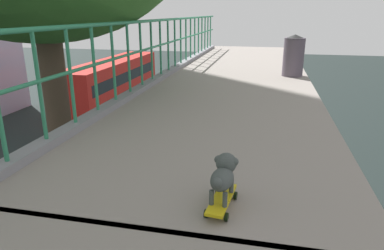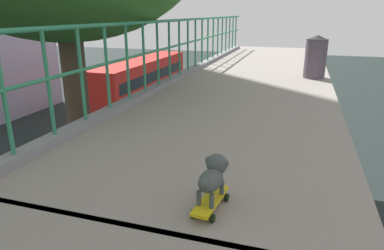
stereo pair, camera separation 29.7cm
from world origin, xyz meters
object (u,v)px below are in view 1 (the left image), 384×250
(toy_skateboard, at_px, (222,200))
(litter_bin, at_px, (294,55))
(car_white_fifth, at_px, (71,180))
(small_dog, at_px, (224,173))
(city_bus, at_px, (114,82))

(toy_skateboard, xyz_separation_m, litter_bin, (0.85, 6.11, 0.42))
(car_white_fifth, relative_size, toy_skateboard, 8.20)
(toy_skateboard, distance_m, litter_bin, 6.19)
(small_dog, relative_size, litter_bin, 0.45)
(litter_bin, bearing_deg, small_dog, -97.96)
(toy_skateboard, xyz_separation_m, small_dog, (0.00, 0.04, 0.21))
(small_dog, bearing_deg, toy_skateboard, -96.91)
(car_white_fifth, height_order, toy_skateboard, toy_skateboard)
(city_bus, xyz_separation_m, toy_skateboard, (10.28, -20.01, 3.34))
(small_dog, bearing_deg, litter_bin, 82.04)
(litter_bin, bearing_deg, car_white_fifth, 165.50)
(city_bus, relative_size, toy_skateboard, 22.67)
(small_dog, height_order, litter_bin, litter_bin)
(toy_skateboard, height_order, litter_bin, litter_bin)
(city_bus, height_order, toy_skateboard, toy_skateboard)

